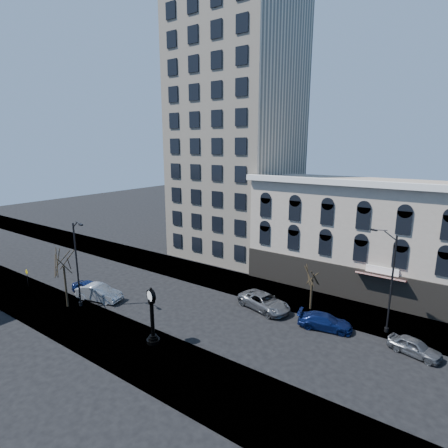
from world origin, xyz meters
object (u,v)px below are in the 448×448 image
Objects in this scene: warning_sign at (27,274)px; car_near_a at (90,289)px; street_clock at (152,318)px; street_lamp_near at (77,242)px; car_near_b at (99,293)px.

warning_sign reaches higher than car_near_a.
street_lamp_near is (-10.25, 0.48, 4.61)m from street_clock.
car_near_a is 1.75m from car_near_b.
warning_sign is 9.92m from car_near_b.
car_near_b is at bearing -176.31° from street_clock.
street_clock is at bearing 8.79° from street_lamp_near.
warning_sign reaches higher than car_near_b.
warning_sign is at bearing 91.06° from car_near_b.
street_clock is 0.53× the size of street_lamp_near.
warning_sign is at bearing 106.96° from car_near_a.
car_near_a is (-2.17, 2.33, -6.11)m from street_lamp_near.
warning_sign is at bearing -162.78° from street_clock.
street_lamp_near is 1.97× the size of car_near_a.
street_lamp_near is at bearing 9.53° from warning_sign.
street_clock is 1.05× the size of car_near_a.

